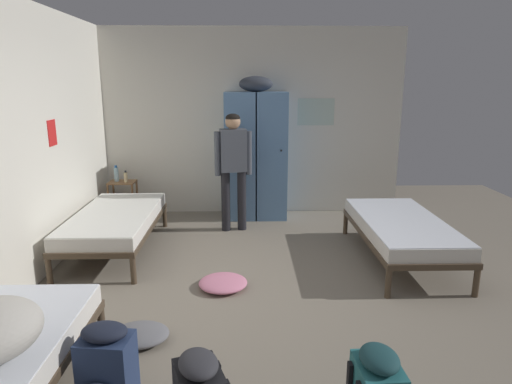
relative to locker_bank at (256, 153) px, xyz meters
name	(u,v)px	position (x,y,z in m)	size (l,w,h in m)	color
ground_plane	(257,295)	(-0.05, -2.59, -0.97)	(9.19, 9.19, 0.00)	gray
room_backdrop	(146,135)	(-1.30, -1.31, 0.42)	(4.54, 5.80, 2.77)	silver
locker_bank	(256,153)	(0.00, 0.00, 0.00)	(0.90, 0.55, 2.07)	#5B84B2
shelf_unit	(123,196)	(-1.96, -0.07, -0.62)	(0.38, 0.30, 0.57)	brown
bed_left_rear	(115,221)	(-1.71, -1.39, -0.59)	(0.90, 1.90, 0.49)	#473828
bed_right	(401,228)	(1.61, -1.75, -0.59)	(0.90, 1.90, 0.49)	#473828
person_traveler	(233,161)	(-0.32, -0.62, -0.01)	(0.50, 0.26, 1.59)	black
water_bottle	(116,174)	(-2.04, -0.05, -0.29)	(0.07, 0.07, 0.24)	#B2DBEA
lotion_bottle	(126,177)	(-1.89, -0.11, -0.32)	(0.05, 0.05, 0.17)	beige
backpack_navy	(107,367)	(-1.03, -4.06, -0.71)	(0.35, 0.36, 0.55)	navy
clothes_pile_pink	(223,283)	(-0.39, -2.42, -0.92)	(0.48, 0.48, 0.10)	pink
clothes_pile_grey	(139,335)	(-1.00, -3.35, -0.91)	(0.47, 0.39, 0.11)	slate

